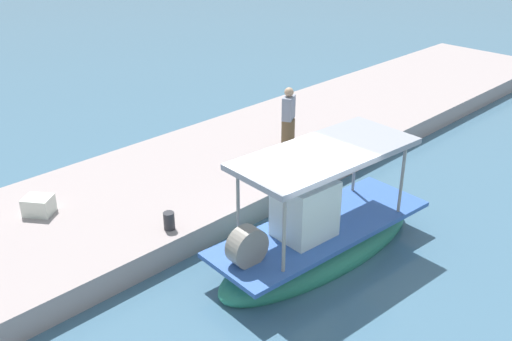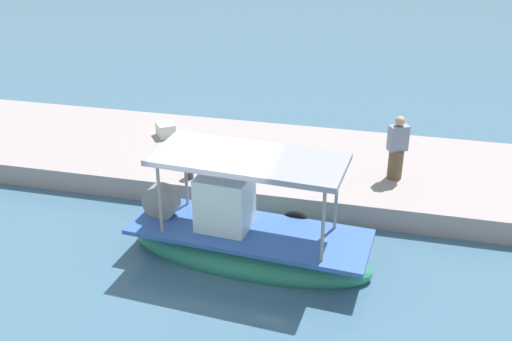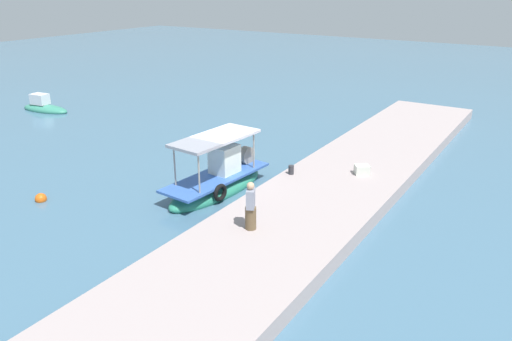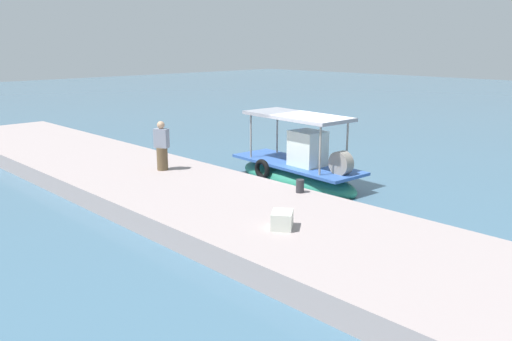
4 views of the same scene
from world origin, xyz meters
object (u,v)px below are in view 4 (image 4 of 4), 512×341
Objects in this scene: mooring_bollard at (300,186)px; cargo_crate at (282,220)px; fisherman_near_bollard at (162,148)px; marker_buoy at (298,142)px; main_fishing_boat at (298,170)px.

cargo_crate is at bearing -57.22° from mooring_bollard.
fisherman_near_bollard is 9.43m from marker_buoy.
mooring_bollard is at bearing -48.96° from marker_buoy.
mooring_bollard is (2.13, -2.36, 0.31)m from main_fishing_boat.
main_fishing_boat is 9.12× the size of cargo_crate.
marker_buoy is at bearing 129.17° from cargo_crate.
cargo_crate is at bearing -52.49° from main_fishing_boat.
main_fishing_boat is 14.15× the size of mooring_bollard.
main_fishing_boat reaches higher than mooring_bollard.
fisherman_near_bollard is (-3.04, -3.66, 0.89)m from main_fishing_boat.
fisherman_near_bollard is 2.80× the size of cargo_crate.
marker_buoy is (-6.88, 7.90, -0.69)m from mooring_bollard.
main_fishing_boat is at bearing 132.07° from mooring_bollard.
cargo_crate is 1.29× the size of marker_buoy.
fisherman_near_bollard is at bearing -79.51° from marker_buoy.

